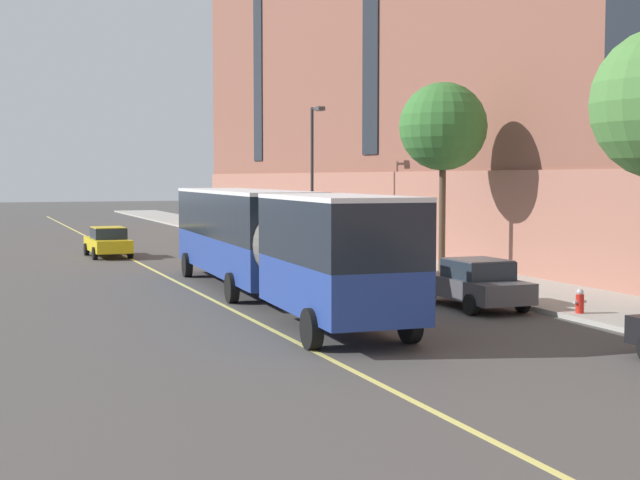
{
  "coord_description": "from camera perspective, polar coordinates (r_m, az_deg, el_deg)",
  "views": [
    {
      "loc": [
        -9.74,
        -24.61,
        4.11
      ],
      "look_at": [
        2.25,
        5.87,
        1.8
      ],
      "focal_mm": 50.0,
      "sensor_mm": 36.0,
      "label": 1
    }
  ],
  "objects": [
    {
      "name": "parked_car_champagne_0",
      "position": [
        42.93,
        -1.39,
        -0.41
      ],
      "size": [
        2.01,
        4.33,
        1.56
      ],
      "color": "#BCAD89",
      "rests_on": "ground"
    },
    {
      "name": "city_bus",
      "position": [
        29.62,
        -3.33,
        0.16
      ],
      "size": [
        3.68,
        19.92,
        3.65
      ],
      "color": "navy",
      "rests_on": "ground"
    },
    {
      "name": "sidewalk",
      "position": [
        33.44,
        12.16,
        -2.99
      ],
      "size": [
        4.87,
        160.0,
        0.15
      ],
      "primitive_type": "cube",
      "color": "#ADA89E",
      "rests_on": "ground"
    },
    {
      "name": "lane_centerline",
      "position": [
        28.9,
        -6.24,
        -4.16
      ],
      "size": [
        0.16,
        140.0,
        0.01
      ],
      "primitive_type": "cube",
      "color": "#E0D66B",
      "rests_on": "ground"
    },
    {
      "name": "parked_car_navy_5",
      "position": [
        36.08,
        2.8,
        -1.26
      ],
      "size": [
        2.03,
        4.78,
        1.56
      ],
      "color": "navy",
      "rests_on": "ground"
    },
    {
      "name": "taxi_cab",
      "position": [
        47.2,
        -13.42,
        -0.12
      ],
      "size": [
        2.08,
        4.44,
        1.56
      ],
      "color": "yellow",
      "rests_on": "ground"
    },
    {
      "name": "fire_hydrant",
      "position": [
        27.1,
        16.29,
        -3.8
      ],
      "size": [
        0.42,
        0.24,
        0.72
      ],
      "color": "red",
      "rests_on": "sidewalk"
    },
    {
      "name": "street_lamp",
      "position": [
        46.17,
        -0.41,
        4.81
      ],
      "size": [
        0.36,
        1.48,
        7.57
      ],
      "color": "#2D2D30",
      "rests_on": "sidewalk"
    },
    {
      "name": "ground_plane",
      "position": [
        26.79,
        0.11,
        -4.79
      ],
      "size": [
        260.0,
        260.0,
        0.0
      ],
      "primitive_type": "plane",
      "color": "#4C4947"
    },
    {
      "name": "street_tree_far_uptown",
      "position": [
        36.76,
        7.88,
        7.17
      ],
      "size": [
        3.58,
        3.58,
        7.81
      ],
      "color": "brown",
      "rests_on": "sidewalk"
    },
    {
      "name": "parked_car_darkgray_3",
      "position": [
        28.44,
        9.89,
        -2.74
      ],
      "size": [
        2.05,
        4.38,
        1.56
      ],
      "color": "#4C4C51",
      "rests_on": "ground"
    },
    {
      "name": "parked_car_darkgray_1",
      "position": [
        53.9,
        -5.37,
        0.48
      ],
      "size": [
        1.97,
        4.7,
        1.56
      ],
      "color": "#4C4C51",
      "rests_on": "ground"
    }
  ]
}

